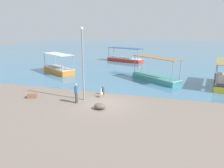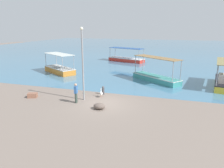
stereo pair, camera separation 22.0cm
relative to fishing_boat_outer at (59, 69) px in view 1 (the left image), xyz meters
name	(u,v)px [view 1 (the left image)]	position (x,y,z in m)	size (l,w,h in m)	color
ground	(104,104)	(10.07, -9.86, -0.56)	(120.00, 120.00, 0.00)	gray
harbor_water	(159,49)	(10.07, 38.14, -0.56)	(110.00, 90.00, 0.00)	teal
fishing_boat_outer	(59,69)	(0.00, 0.00, 0.00)	(5.67, 4.48, 2.65)	orange
fishing_boat_far_right	(155,77)	(13.29, -0.80, -0.03)	(6.04, 5.02, 2.84)	teal
fishing_boat_center	(125,59)	(6.28, 12.79, -0.06)	(7.03, 4.00, 2.45)	red
fishing_boat_far_left	(223,81)	(20.49, -1.01, 0.07)	(2.67, 6.53, 2.76)	gold
pelican	(101,93)	(9.23, -8.28, -0.18)	(0.48, 0.77, 0.80)	#E0997A
lamp_post	(83,61)	(8.03, -9.40, 2.93)	(0.28, 0.28, 6.25)	gray
mooring_bollard	(103,90)	(9.11, -7.37, -0.13)	(0.25, 0.25, 0.80)	#47474C
fisherman_standing	(76,93)	(7.74, -10.32, 0.35)	(0.29, 0.43, 1.69)	#324038
net_pile	(100,106)	(10.13, -11.07, -0.32)	(0.93, 0.79, 0.47)	#62544B
cargo_crate	(32,96)	(3.29, -10.24, -0.36)	(0.81, 0.57, 0.41)	#8F5E49
glass_bottle	(84,93)	(7.34, -7.80, -0.45)	(0.07, 0.07, 0.27)	#3F7F4C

